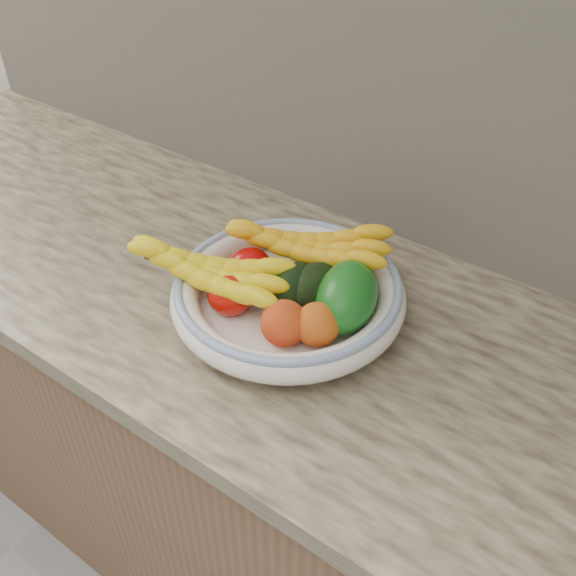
# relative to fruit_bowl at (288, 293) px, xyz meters

# --- Properties ---
(kitchen_counter) EXTENTS (2.44, 0.66, 1.40)m
(kitchen_counter) POSITION_rel_fruit_bowl_xyz_m (0.00, 0.03, -0.48)
(kitchen_counter) COLOR brown
(kitchen_counter) RESTS_ON ground
(fruit_bowl) EXTENTS (0.39, 0.39, 0.08)m
(fruit_bowl) POSITION_rel_fruit_bowl_xyz_m (0.00, 0.00, 0.00)
(fruit_bowl) COLOR white
(fruit_bowl) RESTS_ON kitchen_counter
(clementine_back_left) EXTENTS (0.06, 0.06, 0.04)m
(clementine_back_left) POSITION_rel_fruit_bowl_xyz_m (-0.02, 0.11, 0.01)
(clementine_back_left) COLOR #E35104
(clementine_back_left) RESTS_ON fruit_bowl
(clementine_back_right) EXTENTS (0.06, 0.06, 0.05)m
(clementine_back_right) POSITION_rel_fruit_bowl_xyz_m (0.02, 0.09, 0.01)
(clementine_back_right) COLOR #E75F04
(clementine_back_right) RESTS_ON fruit_bowl
(clementine_back_mid) EXTENTS (0.06, 0.06, 0.05)m
(clementine_back_mid) POSITION_rel_fruit_bowl_xyz_m (-0.00, 0.06, 0.01)
(clementine_back_mid) COLOR #E85204
(clementine_back_mid) RESTS_ON fruit_bowl
(clementine_extra) EXTENTS (0.05, 0.05, 0.05)m
(clementine_extra) POSITION_rel_fruit_bowl_xyz_m (0.02, 0.10, 0.01)
(clementine_extra) COLOR #F26005
(clementine_extra) RESTS_ON fruit_bowl
(tomato_left) EXTENTS (0.09, 0.09, 0.07)m
(tomato_left) POSITION_rel_fruit_bowl_xyz_m (-0.08, 0.00, 0.01)
(tomato_left) COLOR #AA0406
(tomato_left) RESTS_ON fruit_bowl
(tomato_near_left) EXTENTS (0.09, 0.09, 0.07)m
(tomato_near_left) POSITION_rel_fruit_bowl_xyz_m (-0.07, -0.07, 0.01)
(tomato_near_left) COLOR #BF0D05
(tomato_near_left) RESTS_ON fruit_bowl
(avocado_center) EXTENTS (0.09, 0.12, 0.07)m
(avocado_center) POSITION_rel_fruit_bowl_xyz_m (0.01, 0.00, 0.02)
(avocado_center) COLOR black
(avocado_center) RESTS_ON fruit_bowl
(avocado_right) EXTENTS (0.09, 0.12, 0.08)m
(avocado_right) POSITION_rel_fruit_bowl_xyz_m (0.04, 0.02, 0.02)
(avocado_right) COLOR black
(avocado_right) RESTS_ON fruit_bowl
(green_mango) EXTENTS (0.17, 0.18, 0.13)m
(green_mango) POSITION_rel_fruit_bowl_xyz_m (0.10, 0.02, 0.03)
(green_mango) COLOR #0F5413
(green_mango) RESTS_ON fruit_bowl
(peach_front) EXTENTS (0.08, 0.08, 0.07)m
(peach_front) POSITION_rel_fruit_bowl_xyz_m (0.05, -0.08, 0.02)
(peach_front) COLOR orange
(peach_front) RESTS_ON fruit_bowl
(peach_right) EXTENTS (0.08, 0.08, 0.07)m
(peach_right) POSITION_rel_fruit_bowl_xyz_m (0.09, -0.05, 0.02)
(peach_right) COLOR orange
(peach_right) RESTS_ON fruit_bowl
(banana_bunch_back) EXTENTS (0.32, 0.22, 0.09)m
(banana_bunch_back) POSITION_rel_fruit_bowl_xyz_m (-0.01, 0.07, 0.04)
(banana_bunch_back) COLOR yellow
(banana_bunch_back) RESTS_ON fruit_bowl
(banana_bunch_front) EXTENTS (0.31, 0.20, 0.08)m
(banana_bunch_front) POSITION_rel_fruit_bowl_xyz_m (-0.11, -0.07, 0.03)
(banana_bunch_front) COLOR yellow
(banana_bunch_front) RESTS_ON fruit_bowl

